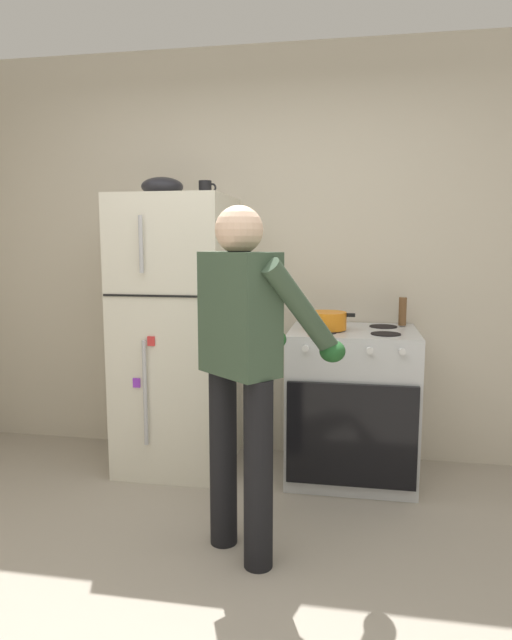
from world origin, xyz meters
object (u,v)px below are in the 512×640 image
Objects in this scene: red_pot at (327,321)px; person_cook at (246,352)px; coffee_mug at (206,188)px; mixing_bowl at (162,187)px; refrigerator at (178,334)px; pepper_mill at (403,311)px; stove_range at (352,404)px.

person_cook is at bearing -109.04° from red_pot.
mixing_bowl is at bearing -169.22° from coffee_mug.
coffee_mug is at bearing 172.54° from red_pot.
red_pot is 1.31m from mixing_bowl.
coffee_mug reaches higher than red_pot.
pepper_mill is (1.41, 0.20, 0.15)m from refrigerator.
mixing_bowl reaches higher than red_pot.
pepper_mill is 0.68× the size of mixing_bowl.
refrigerator is 1.18m from stove_range.
refrigerator is 0.93m from coffee_mug.
stove_range is at bearing -0.50° from mixing_bowl.
person_cook is 6.20× the size of mixing_bowl.
pepper_mill is (0.46, 0.25, 0.03)m from red_pot.
red_pot is at bearing -166.08° from stove_range.
stove_range is 2.76× the size of red_pot.
refrigerator is 15.40× the size of coffee_mug.
coffee_mug is at bearing 15.40° from refrigerator.
coffee_mug reaches higher than refrigerator.
mixing_bowl is at bearing 179.50° from stove_range.
mixing_bowl reaches higher than coffee_mug.
person_cook reaches higher than pepper_mill.
coffee_mug is at bearing 176.26° from stove_range.
mixing_bowl reaches higher than stove_range.
pepper_mill is (0.77, 1.16, 0.06)m from person_cook.
red_pot is (-0.16, -0.04, 0.52)m from stove_range.
stove_range is 1.78m from mixing_bowl.
red_pot is (0.95, -0.05, 0.12)m from refrigerator.
red_pot is at bearing -3.01° from refrigerator.
mixing_bowl is (-1.03, 0.05, 0.80)m from red_pot.
red_pot is at bearing 70.96° from person_cook.
stove_range is at bearing 13.92° from red_pot.
pepper_mill is at bearing 28.52° from red_pot.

